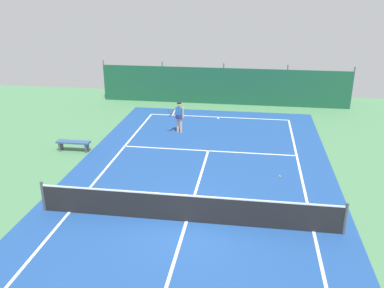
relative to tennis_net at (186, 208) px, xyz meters
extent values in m
plane|color=#4C8456|center=(0.00, 0.00, -0.51)|extent=(36.00, 36.00, 0.00)
cube|color=#1E478C|center=(0.00, 0.00, -0.51)|extent=(11.02, 26.60, 0.01)
cube|color=white|center=(0.00, 11.90, -0.50)|extent=(8.22, 0.10, 0.01)
cube|color=white|center=(-4.11, 0.00, -0.50)|extent=(0.10, 23.80, 0.01)
cube|color=white|center=(4.11, 0.00, -0.50)|extent=(0.10, 23.80, 0.01)
cube|color=white|center=(0.00, 6.40, -0.50)|extent=(8.22, 0.10, 0.01)
cube|color=white|center=(0.00, 0.00, -0.50)|extent=(0.10, 12.80, 0.01)
cube|color=white|center=(0.00, 11.75, -0.50)|extent=(0.10, 0.30, 0.01)
cube|color=black|center=(0.00, 0.00, -0.04)|extent=(9.92, 0.03, 0.95)
cube|color=white|center=(0.00, 0.00, 0.46)|extent=(9.92, 0.04, 0.05)
cylinder|color=#47474C|center=(-5.01, 0.00, 0.04)|extent=(0.10, 0.10, 1.10)
cylinder|color=#47474C|center=(5.01, 0.00, 0.04)|extent=(0.10, 0.10, 1.10)
cube|color=#195138|center=(0.00, 14.92, 0.69)|extent=(16.22, 0.06, 2.40)
cylinder|color=#595B60|center=(-8.11, 14.98, 0.84)|extent=(0.08, 0.08, 2.70)
cylinder|color=#595B60|center=(-4.05, 14.98, 0.84)|extent=(0.08, 0.08, 2.70)
cylinder|color=#595B60|center=(0.00, 14.98, 0.84)|extent=(0.08, 0.08, 2.70)
cylinder|color=#595B60|center=(4.05, 14.98, 0.84)|extent=(0.08, 0.08, 2.70)
cylinder|color=#595B60|center=(8.11, 14.98, 0.84)|extent=(0.08, 0.08, 2.70)
cube|color=#234C1E|center=(0.00, 15.52, 0.04)|extent=(14.60, 0.70, 1.10)
cylinder|color=#D8AD8C|center=(-1.74, 8.83, -0.10)|extent=(0.12, 0.12, 0.82)
cylinder|color=#D8AD8C|center=(-1.92, 8.90, -0.10)|extent=(0.12, 0.12, 0.82)
cylinder|color=navy|center=(-1.83, 8.86, 0.39)|extent=(0.40, 0.40, 0.22)
cube|color=#2D6BB7|center=(-1.83, 8.86, 0.59)|extent=(0.41, 0.32, 0.56)
sphere|color=#D8AD8C|center=(-1.83, 8.86, 1.02)|extent=(0.22, 0.22, 0.22)
cylinder|color=black|center=(-1.83, 8.86, 1.11)|extent=(0.23, 0.23, 0.04)
cylinder|color=#D8AD8C|center=(-1.62, 8.78, 0.62)|extent=(0.09, 0.09, 0.58)
cylinder|color=#D8AD8C|center=(-2.09, 8.84, 0.62)|extent=(0.28, 0.52, 0.41)
cylinder|color=black|center=(-2.25, 8.58, 0.51)|extent=(0.13, 0.27, 0.13)
torus|color=teal|center=(-2.25, 8.58, 0.73)|extent=(0.33, 0.23, 0.29)
sphere|color=#CCDB33|center=(3.23, 3.98, -0.48)|extent=(0.07, 0.07, 0.07)
cube|color=silver|center=(-1.61, 17.71, 0.21)|extent=(2.04, 4.30, 0.80)
cube|color=#2D333D|center=(-1.61, 17.71, 0.89)|extent=(1.64, 1.98, 0.56)
cylinder|color=black|center=(-2.59, 18.95, -0.19)|extent=(0.26, 0.65, 0.64)
cylinder|color=black|center=(-0.79, 19.06, -0.19)|extent=(0.26, 0.65, 0.64)
cylinder|color=black|center=(-2.44, 16.36, -0.19)|extent=(0.26, 0.65, 0.64)
cylinder|color=black|center=(-0.64, 16.46, -0.19)|extent=(0.26, 0.65, 0.64)
cube|color=#335184|center=(-6.31, 5.47, -0.06)|extent=(1.60, 0.40, 0.08)
cube|color=#4C4C51|center=(-6.96, 5.47, -0.29)|extent=(0.08, 0.36, 0.45)
cube|color=#4C4C51|center=(-5.66, 5.47, -0.29)|extent=(0.08, 0.36, 0.45)
camera|label=1|loc=(1.96, -11.81, 6.81)|focal=38.83mm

